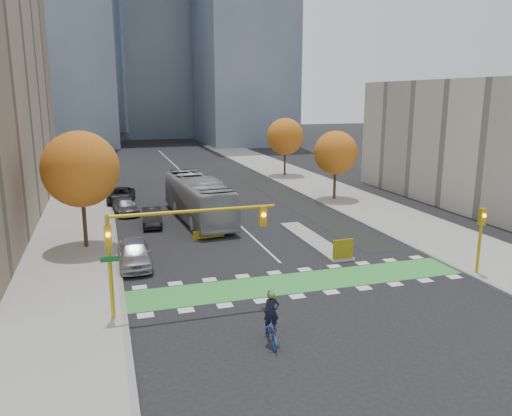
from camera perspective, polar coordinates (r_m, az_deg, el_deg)
ground at (r=27.93m, az=6.37°, el=-9.47°), size 300.00×300.00×0.00m
sidewalk_west at (r=44.98m, az=-20.48°, el=-1.49°), size 7.00×120.00×0.15m
sidewalk_east at (r=50.89m, az=11.41°, el=0.66°), size 7.00×120.00×0.15m
curb_west at (r=44.89m, az=-16.03°, el=-1.21°), size 0.30×120.00×0.16m
curb_east at (r=49.34m, az=7.83°, el=0.42°), size 0.30×120.00×0.16m
bike_crossing at (r=29.21m, az=5.20°, el=-8.41°), size 20.00×3.00×0.01m
centre_line at (r=65.36m, az=-7.68°, el=3.39°), size 0.15×70.00×0.01m
bike_lane_paint at (r=57.55m, az=1.39°, el=2.23°), size 2.50×50.00×0.01m
median_island at (r=37.22m, az=6.54°, el=-3.63°), size 1.60×10.00×0.16m
hazard_board at (r=32.87m, az=9.92°, el=-4.65°), size 1.40×0.12×1.30m
building_east at (r=54.75m, az=26.37°, el=6.71°), size 14.00×30.00×12.00m
tower_ne at (r=114.51m, az=-1.55°, el=22.56°), size 18.00×24.00×60.00m
tree_west at (r=36.02m, az=-19.42°, el=4.20°), size 5.20×5.20×8.22m
tree_east_near at (r=51.20m, az=9.10°, el=6.26°), size 4.40×4.40×7.08m
tree_east_far at (r=66.01m, az=3.34°, el=8.16°), size 4.80×4.80×7.65m
traffic_signal_west at (r=24.17m, az=-10.43°, el=-3.05°), size 8.53×0.56×5.20m
traffic_signal_east at (r=32.20m, az=24.31°, el=-2.41°), size 0.35×0.43×4.10m
cyclist at (r=22.10m, az=1.77°, el=-13.35°), size 0.93×2.15×2.41m
bus at (r=43.16m, az=-6.63°, el=1.09°), size 4.04×13.53×3.72m
parked_car_a at (r=32.32m, az=-13.74°, el=-5.04°), size 2.02×5.00×1.70m
parked_car_b at (r=41.91m, az=-11.80°, el=-1.05°), size 1.78×4.43×1.43m
parked_car_c at (r=46.68m, az=-14.68°, el=0.16°), size 2.51×4.88×1.35m
parked_car_d at (r=51.56m, az=-15.16°, el=1.37°), size 3.13×5.60×1.48m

